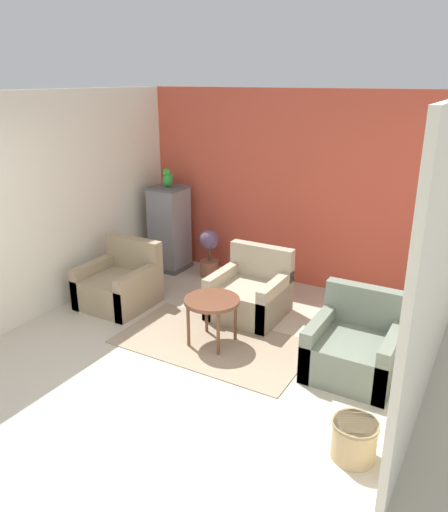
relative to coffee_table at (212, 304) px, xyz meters
name	(u,v)px	position (x,y,z in m)	size (l,w,h in m)	color
ground_plane	(121,417)	(-0.02, -1.47, -0.47)	(20.00, 20.00, 0.00)	beige
wall_back_accent	(290,190)	(-0.02, 2.10, 0.84)	(4.39, 0.06, 2.62)	#C64C38
wall_left	(75,198)	(-2.19, 0.30, 0.84)	(0.06, 3.54, 2.62)	silver
wall_right	(444,255)	(2.14, 0.30, 0.84)	(0.06, 3.54, 2.62)	silver
area_rug	(212,343)	(0.00, 0.00, -0.46)	(2.06, 1.15, 0.01)	gray
coffee_table	(212,304)	(0.00, 0.00, 0.00)	(0.60, 0.60, 0.53)	brown
armchair_left	(120,285)	(-1.54, 0.29, -0.21)	(0.82, 0.83, 0.80)	#9E896B
armchair_right	(355,349)	(1.49, 0.21, -0.21)	(0.82, 0.83, 0.80)	slate
armchair_middle	(250,295)	(0.03, 0.85, -0.21)	(0.82, 0.83, 0.80)	tan
birdcage	(170,229)	(-1.73, 1.65, 0.15)	(0.50, 0.50, 1.25)	#555559
parrot	(168,178)	(-1.73, 1.65, 0.91)	(0.13, 0.23, 0.27)	green
potted_plant	(209,250)	(-1.06, 1.68, -0.08)	(0.31, 0.28, 0.70)	brown
wicker_basket	(354,438)	(1.82, -0.95, -0.30)	(0.35, 0.35, 0.32)	tan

